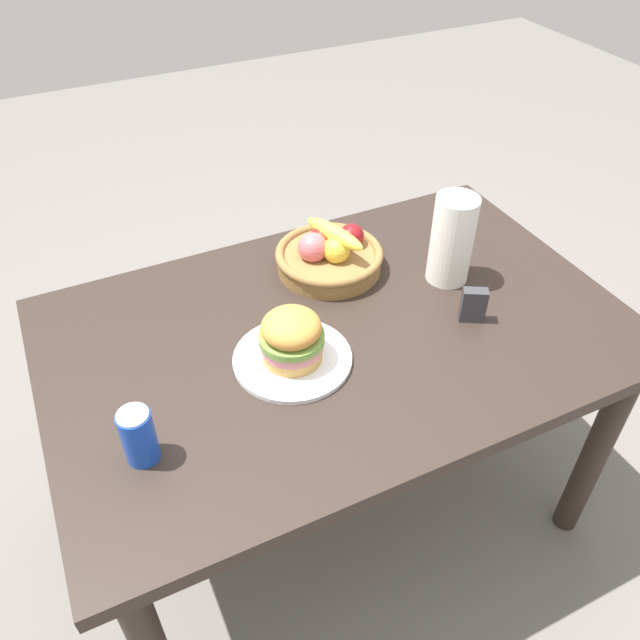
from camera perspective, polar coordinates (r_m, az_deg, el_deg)
The scene contains 8 objects.
ground_plane at distance 2.11m, azimuth 1.30°, elevation -16.10°, with size 8.00×8.00×0.00m, color slate.
dining_table at distance 1.61m, azimuth 1.65°, elevation -3.40°, with size 1.40×0.90×0.75m.
plate at distance 1.45m, azimuth -2.50°, elevation -3.50°, with size 0.27×0.27×0.01m, color white.
sandwich at distance 1.40m, azimuth -2.58°, elevation -1.51°, with size 0.15×0.15×0.13m.
soda_can at distance 1.28m, azimuth -16.06°, elevation -10.02°, with size 0.07×0.07×0.13m.
fruit_basket at distance 1.70m, azimuth 0.84°, elevation 5.95°, with size 0.29×0.29×0.14m.
paper_towel_roll at distance 1.66m, azimuth 11.82°, elevation 7.11°, with size 0.11×0.11×0.24m, color white.
napkin_holder at distance 1.58m, azimuth 13.67°, elevation 1.32°, with size 0.06×0.03×0.09m, color #333338.
Camera 1 is at (-0.54, -1.02, 1.77)m, focal length 35.48 mm.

